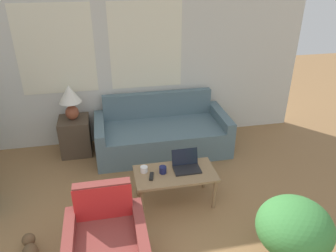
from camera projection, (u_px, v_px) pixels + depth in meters
wall_back at (108, 63)px, 4.98m from camera, size 6.26×0.06×2.60m
couch at (162, 134)px, 5.16m from camera, size 2.03×0.93×0.83m
armchair at (107, 248)px, 3.12m from camera, size 0.75×0.74×0.83m
side_table at (76, 136)px, 5.05m from camera, size 0.45×0.45×0.58m
table_lamp at (70, 98)px, 4.76m from camera, size 0.32×0.32×0.54m
coffee_table at (175, 176)px, 3.95m from camera, size 0.98×0.51×0.43m
laptop at (186, 165)px, 3.99m from camera, size 0.32×0.26×0.22m
cup_navy at (163, 170)px, 3.91m from camera, size 0.09×0.09×0.09m
cup_yellow at (144, 169)px, 3.93m from camera, size 0.09×0.09×0.07m
tv_remote at (151, 176)px, 3.84m from camera, size 0.08×0.16×0.02m
potted_plant at (294, 229)px, 3.07m from camera, size 0.72×0.72×0.75m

